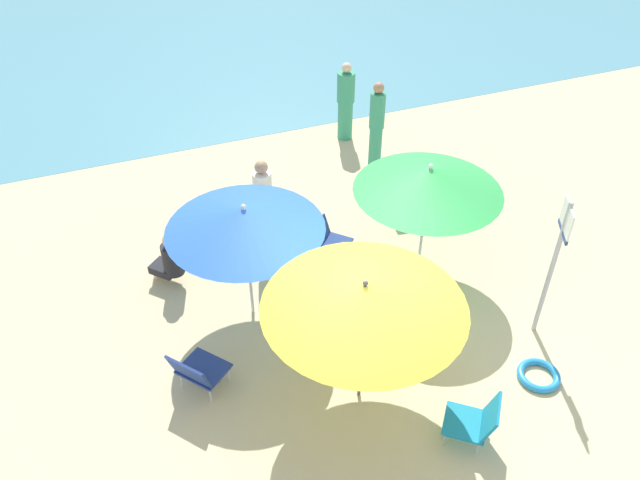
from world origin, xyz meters
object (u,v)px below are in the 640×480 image
person_a (264,210)px  swim_ring (539,375)px  beach_chair_b (406,196)px  beach_chair_a (197,370)px  beach_chair_d (328,240)px  umbrella_yellow (365,296)px  person_b (170,260)px  beach_chair_c (476,421)px  warning_sign (557,251)px  beach_bag (373,318)px  person_d (346,102)px  umbrella_green (429,179)px  umbrella_blue (244,219)px  person_c (376,126)px

person_a → swim_ring: size_ratio=3.14×
beach_chair_b → person_a: (-2.41, -0.21, 0.50)m
beach_chair_a → beach_chair_d: size_ratio=1.04×
umbrella_yellow → person_b: 3.39m
person_a → beach_chair_c: bearing=55.9°
beach_chair_b → warning_sign: warning_sign is taller
beach_bag → person_d: bearing=71.4°
umbrella_green → person_a: bearing=150.1°
warning_sign → umbrella_yellow: bearing=-148.9°
beach_chair_d → person_a: bearing=-159.3°
umbrella_green → person_b: umbrella_green is taller
person_b → beach_bag: person_b is taller
person_a → person_d: bearing=178.2°
beach_chair_d → person_b: person_b is taller
umbrella_blue → person_b: 1.72m
umbrella_green → swim_ring: (0.42, -2.29, -1.51)m
beach_chair_d → person_d: size_ratio=0.48×
umbrella_blue → person_a: 1.41m
person_a → person_d: (2.46, 2.84, -0.08)m
umbrella_yellow → beach_chair_d: size_ratio=3.03×
beach_chair_a → beach_chair_c: bearing=-72.1°
person_d → person_c: bearing=139.8°
beach_chair_a → person_c: (4.00, 3.73, 0.49)m
beach_chair_a → person_d: size_ratio=0.50×
beach_chair_a → person_d: person_d is taller
beach_chair_d → person_a: 1.04m
person_d → swim_ring: 6.29m
umbrella_green → beach_chair_a: umbrella_green is taller
umbrella_yellow → beach_chair_b: (2.17, 3.06, -1.26)m
person_a → beach_chair_a: bearing=4.0°
person_a → warning_sign: size_ratio=0.80×
beach_chair_b → beach_bag: size_ratio=2.52×
beach_chair_b → umbrella_green: bearing=-11.1°
person_d → warning_sign: warning_sign is taller
umbrella_yellow → person_c: bearing=63.0°
umbrella_yellow → person_d: umbrella_yellow is taller
umbrella_blue → beach_chair_a: (-0.95, -1.03, -1.20)m
beach_chair_c → person_d: size_ratio=0.47×
beach_chair_d → person_c: bearing=95.8°
umbrella_green → beach_chair_b: bearing=70.6°
person_a → warning_sign: (2.80, -2.71, 0.49)m
umbrella_green → umbrella_yellow: umbrella_yellow is taller
beach_chair_b → person_d: bearing=-172.8°
umbrella_green → warning_sign: (0.86, -1.60, -0.24)m
person_d → umbrella_green: bearing=129.8°
person_a → warning_sign: bearing=84.9°
beach_chair_c → person_d: person_d is taller
beach_chair_a → person_b: size_ratio=0.85×
umbrella_green → beach_bag: 1.94m
beach_chair_d → beach_bag: (0.05, -1.50, -0.20)m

